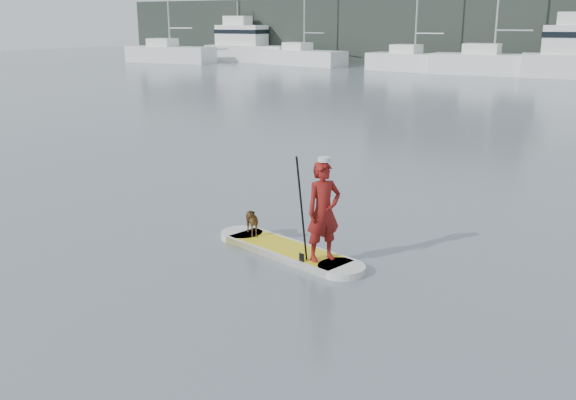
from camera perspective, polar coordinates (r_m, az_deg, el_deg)
The scene contains 12 objects.
paddleboard at distance 11.49m, azimuth 0.00°, elevation -4.52°, with size 3.24×1.36×0.12m.
paddler at distance 10.66m, azimuth 3.17°, elevation -1.02°, with size 0.62×0.41×1.70m, color maroon.
white_cap at distance 10.44m, azimuth 3.25°, elevation 3.63°, with size 0.22×0.22×0.07m, color silver.
dog at distance 12.09m, azimuth -3.46°, elevation -1.83°, with size 0.30×0.65×0.55m, color brown.
paddle at distance 10.61m, azimuth 1.23°, elevation -2.05°, with size 0.10×0.30×2.00m.
sailboat_a at distance 65.51m, azimuth -10.47°, elevation 12.73°, with size 9.20×3.80×12.98m.
sailboat_b at distance 60.44m, azimuth 1.39°, elevation 12.70°, with size 8.67×4.07×12.39m.
sailboat_c at distance 54.46m, azimuth 11.10°, elevation 12.06°, with size 8.01×3.29×11.21m.
sailboat_d at distance 52.08m, azimuth 17.70°, elevation 11.63°, with size 9.40×3.45×13.61m.
motor_yacht_b at distance 65.94m, azimuth -3.78°, elevation 13.60°, with size 8.93×3.26×5.84m.
shore_mass at distance 58.93m, azimuth 23.35°, elevation 13.47°, with size 90.00×6.00×6.00m, color #202923.
shore_building_west at distance 62.27m, azimuth 14.24°, elevation 15.69°, with size 14.00×4.00×9.00m, color #202923.
Camera 1 is at (9.39, -5.17, 4.03)m, focal length 40.00 mm.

